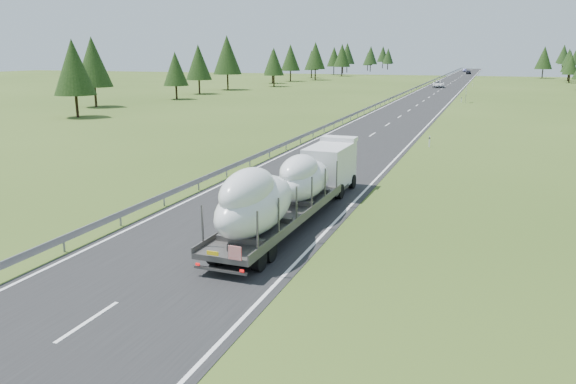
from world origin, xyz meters
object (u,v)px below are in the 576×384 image
(distant_car_dark, at_px, (468,72))
(distant_car_blue, at_px, (465,70))
(highway_sign, at_px, (466,92))
(boat_truck, at_px, (292,186))
(distant_van, at_px, (438,84))

(distant_car_dark, distance_m, distant_car_blue, 31.19)
(distant_car_blue, bearing_deg, distant_car_dark, -82.05)
(highway_sign, relative_size, boat_truck, 0.15)
(highway_sign, bearing_deg, distant_van, 101.31)
(boat_truck, distance_m, distant_car_dark, 214.21)
(distant_car_blue, bearing_deg, distant_van, -87.60)
(highway_sign, height_order, boat_truck, boat_truck)
(distant_car_dark, xyz_separation_m, distant_car_blue, (-3.06, 31.04, -0.13))
(boat_truck, xyz_separation_m, distant_car_blue, (-4.14, 245.24, -1.33))
(distant_car_blue, bearing_deg, boat_truck, -86.72)
(highway_sign, bearing_deg, distant_car_blue, 92.97)
(highway_sign, relative_size, distant_car_blue, 0.65)
(boat_truck, bearing_deg, highway_sign, 86.57)
(highway_sign, distance_m, boat_truck, 76.85)
(highway_sign, distance_m, distant_car_blue, 168.76)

